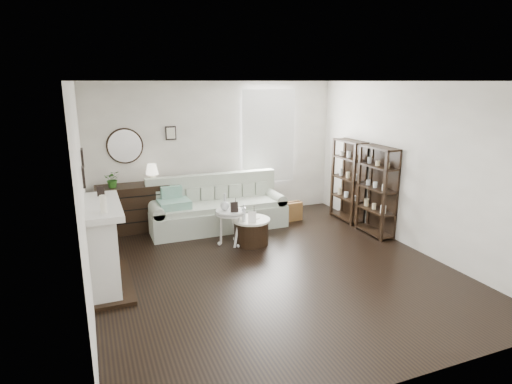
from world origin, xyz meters
name	(u,v)px	position (x,y,z in m)	size (l,w,h in m)	color
room	(252,137)	(0.73, 2.70, 1.60)	(5.50, 5.50, 5.50)	black
fireplace	(104,248)	(-2.32, 0.30, 0.54)	(0.50, 1.40, 1.84)	silver
shelf_unit_far	(348,181)	(2.33, 1.55, 0.80)	(0.30, 0.80, 1.60)	black
shelf_unit_near	(377,191)	(2.33, 0.65, 0.80)	(0.30, 0.80, 1.60)	black
sofa	(217,210)	(-0.22, 2.08, 0.33)	(2.53, 0.88, 0.98)	#A8B4A0
quilt	(174,204)	(-1.05, 1.95, 0.58)	(0.55, 0.45, 0.14)	#258A59
suitcase	(288,212)	(1.20, 1.91, 0.19)	(0.56, 0.19, 0.37)	brown
dresser	(133,208)	(-1.70, 2.47, 0.43)	(1.29, 0.55, 0.86)	black
table_lamp	(152,174)	(-1.33, 2.47, 1.05)	(0.23, 0.23, 0.37)	white
potted_plant	(113,179)	(-2.03, 2.42, 1.02)	(0.28, 0.24, 0.31)	#265B1A
drum_table	(251,231)	(0.07, 1.02, 0.23)	(0.64, 0.64, 0.44)	black
pedestal_table	(231,213)	(-0.27, 1.11, 0.56)	(0.51, 0.51, 0.61)	white
eiffel_drum	(254,212)	(0.14, 1.06, 0.54)	(0.11, 0.11, 0.19)	black
bottle_drum	(244,213)	(-0.09, 0.95, 0.59)	(0.07, 0.07, 0.29)	silver
card_frame_drum	(252,217)	(0.03, 0.86, 0.53)	(0.13, 0.01, 0.18)	white
eiffel_ped	(235,204)	(-0.17, 1.14, 0.70)	(0.10, 0.10, 0.17)	black
flask_ped	(225,202)	(-0.36, 1.13, 0.76)	(0.16, 0.16, 0.29)	silver
card_frame_ped	(234,207)	(-0.24, 0.97, 0.70)	(0.13, 0.01, 0.17)	black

